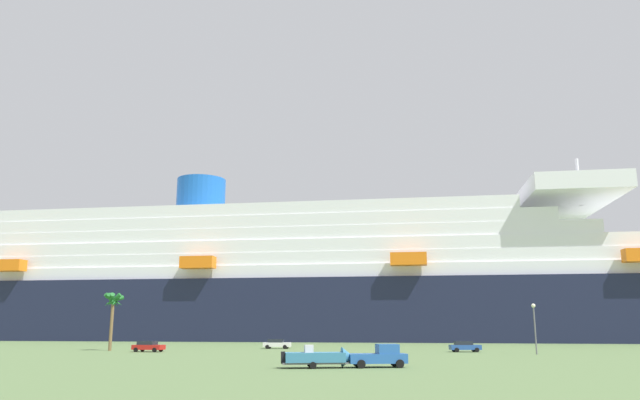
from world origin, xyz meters
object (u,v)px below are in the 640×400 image
at_px(pickup_truck, 380,356).
at_px(palm_tree, 113,304).
at_px(street_lamp, 534,320).
at_px(parked_car_red_hatchback, 148,346).
at_px(cruise_ship, 325,286).
at_px(parked_car_white_van, 277,344).
at_px(small_boat_on_trailer, 322,358).
at_px(parked_car_blue_suv, 465,346).

relative_size(pickup_truck, palm_tree, 0.66).
distance_m(street_lamp, parked_car_red_hatchback, 56.09).
height_order(palm_tree, street_lamp, palm_tree).
relative_size(cruise_ship, street_lamp, 36.92).
height_order(pickup_truck, parked_car_white_van, pickup_truck).
bearing_deg(palm_tree, pickup_truck, -39.17).
xyz_separation_m(palm_tree, street_lamp, (63.06, -7.24, -2.65)).
relative_size(small_boat_on_trailer, street_lamp, 1.15).
bearing_deg(palm_tree, street_lamp, -6.55).
height_order(small_boat_on_trailer, palm_tree, palm_tree).
relative_size(parked_car_red_hatchback, parked_car_white_van, 1.06).
relative_size(cruise_ship, small_boat_on_trailer, 32.25).
height_order(parked_car_blue_suv, parked_car_red_hatchback, same).
xyz_separation_m(parked_car_red_hatchback, parked_car_white_van, (17.74, 12.26, -0.00)).
height_order(palm_tree, parked_car_red_hatchback, palm_tree).
distance_m(pickup_truck, street_lamp, 34.41).
relative_size(palm_tree, parked_car_red_hatchback, 1.81).
height_order(small_boat_on_trailer, parked_car_blue_suv, small_boat_on_trailer).
relative_size(small_boat_on_trailer, parked_car_white_van, 1.69).
xyz_separation_m(pickup_truck, parked_car_red_hatchback, (-33.38, 29.81, -0.21)).
xyz_separation_m(small_boat_on_trailer, parked_car_red_hatchback, (-27.86, 30.90, -0.13)).
xyz_separation_m(pickup_truck, street_lamp, (22.45, 25.84, 3.52)).
relative_size(pickup_truck, parked_car_red_hatchback, 1.19).
xyz_separation_m(street_lamp, parked_car_blue_suv, (-8.59, 6.46, -3.74)).
bearing_deg(street_lamp, pickup_truck, -130.98).
height_order(pickup_truck, parked_car_red_hatchback, pickup_truck).
bearing_deg(parked_car_red_hatchback, pickup_truck, -41.77).
bearing_deg(cruise_ship, parked_car_red_hatchback, -110.01).
bearing_deg(parked_car_red_hatchback, cruise_ship, 69.99).
distance_m(small_boat_on_trailer, parked_car_red_hatchback, 41.60).
bearing_deg(parked_car_red_hatchback, small_boat_on_trailer, -47.96).
height_order(palm_tree, parked_car_white_van, palm_tree).
relative_size(small_boat_on_trailer, palm_tree, 0.88).
relative_size(pickup_truck, street_lamp, 0.86).
xyz_separation_m(pickup_truck, parked_car_white_van, (-15.63, 42.07, -0.21)).
height_order(street_lamp, parked_car_red_hatchback, street_lamp).
height_order(cruise_ship, small_boat_on_trailer, cruise_ship).
bearing_deg(street_lamp, parked_car_white_van, 156.92).
height_order(parked_car_red_hatchback, parked_car_white_van, same).
bearing_deg(parked_car_red_hatchback, street_lamp, -4.07).
bearing_deg(cruise_ship, pickup_truck, -83.82).
distance_m(palm_tree, parked_car_red_hatchback, 10.18).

